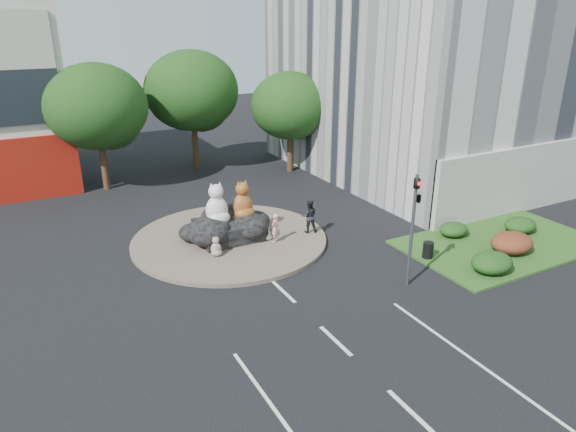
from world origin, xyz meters
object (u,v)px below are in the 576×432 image
(cat_white, at_px, (216,203))
(kitten_calico, at_px, (216,246))
(kitten_white, at_px, (267,232))
(pedestrian_pink, at_px, (275,228))
(litter_bin, at_px, (428,250))
(cat_tabby, at_px, (243,200))
(pedestrian_dark, at_px, (309,216))

(cat_white, bearing_deg, kitten_calico, -112.52)
(kitten_white, relative_size, pedestrian_pink, 0.52)
(litter_bin, bearing_deg, cat_white, 141.20)
(cat_tabby, distance_m, litter_bin, 9.51)
(cat_tabby, relative_size, pedestrian_pink, 1.37)
(cat_white, bearing_deg, cat_tabby, 3.24)
(cat_white, xyz_separation_m, pedestrian_pink, (2.46, -1.58, -1.24))
(kitten_calico, height_order, litter_bin, kitten_calico)
(pedestrian_pink, bearing_deg, cat_white, -68.34)
(cat_white, bearing_deg, pedestrian_dark, -14.19)
(pedestrian_dark, bearing_deg, cat_tabby, -0.91)
(kitten_white, distance_m, litter_bin, 7.98)
(kitten_white, bearing_deg, pedestrian_pink, -92.81)
(kitten_calico, relative_size, pedestrian_pink, 0.66)
(kitten_white, height_order, pedestrian_pink, pedestrian_pink)
(kitten_white, bearing_deg, kitten_calico, 162.04)
(cat_tabby, height_order, pedestrian_dark, cat_tabby)
(cat_tabby, xyz_separation_m, pedestrian_pink, (1.02, -1.62, -1.18))
(kitten_calico, distance_m, litter_bin, 10.10)
(pedestrian_pink, relative_size, pedestrian_dark, 0.84)
(kitten_calico, relative_size, pedestrian_dark, 0.55)
(cat_white, distance_m, litter_bin, 10.55)
(kitten_calico, relative_size, litter_bin, 1.28)
(pedestrian_dark, bearing_deg, kitten_calico, 25.89)
(pedestrian_pink, distance_m, pedestrian_dark, 2.18)
(cat_tabby, relative_size, kitten_white, 2.65)
(cat_white, height_order, pedestrian_dark, cat_white)
(kitten_white, xyz_separation_m, litter_bin, (5.88, -5.40, -0.08))
(pedestrian_pink, height_order, litter_bin, pedestrian_pink)
(pedestrian_pink, bearing_deg, litter_bin, 103.30)
(cat_tabby, xyz_separation_m, kitten_calico, (-2.18, -1.71, -1.43))
(pedestrian_dark, bearing_deg, litter_bin, 145.75)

